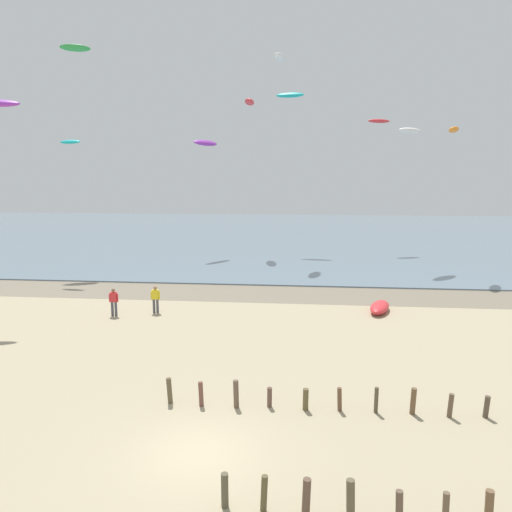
{
  "coord_description": "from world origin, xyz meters",
  "views": [
    {
      "loc": [
        3.15,
        -13.33,
        8.42
      ],
      "look_at": [
        0.8,
        10.38,
        4.47
      ],
      "focal_mm": 33.6,
      "sensor_mm": 36.0,
      "label": 1
    }
  ],
  "objects_px": {
    "kite_aloft_4": "(70,142)",
    "kite_aloft_1": "(290,95)",
    "grounded_kite": "(380,307)",
    "person_nearest_camera": "(114,301)",
    "kite_aloft_8": "(205,143)",
    "kite_aloft_6": "(454,130)",
    "person_by_waterline": "(155,299)",
    "kite_aloft_9": "(410,131)",
    "kite_aloft_5": "(249,102)",
    "kite_aloft_2": "(280,57)",
    "kite_aloft_3": "(379,121)",
    "kite_aloft_0": "(75,48)"
  },
  "relations": [
    {
      "from": "kite_aloft_4",
      "to": "kite_aloft_1",
      "type": "bearing_deg",
      "value": -128.34
    },
    {
      "from": "kite_aloft_8",
      "to": "kite_aloft_4",
      "type": "bearing_deg",
      "value": 178.62
    },
    {
      "from": "grounded_kite",
      "to": "kite_aloft_6",
      "type": "height_order",
      "value": "kite_aloft_6"
    },
    {
      "from": "kite_aloft_4",
      "to": "kite_aloft_9",
      "type": "distance_m",
      "value": 29.64
    },
    {
      "from": "kite_aloft_8",
      "to": "kite_aloft_9",
      "type": "bearing_deg",
      "value": -70.65
    },
    {
      "from": "grounded_kite",
      "to": "person_nearest_camera",
      "type": "bearing_deg",
      "value": 115.7
    },
    {
      "from": "kite_aloft_6",
      "to": "kite_aloft_9",
      "type": "bearing_deg",
      "value": -115.18
    },
    {
      "from": "kite_aloft_3",
      "to": "kite_aloft_5",
      "type": "xyz_separation_m",
      "value": [
        -14.24,
        -3.9,
        1.69
      ]
    },
    {
      "from": "person_nearest_camera",
      "to": "grounded_kite",
      "type": "relative_size",
      "value": 0.57
    },
    {
      "from": "grounded_kite",
      "to": "kite_aloft_6",
      "type": "xyz_separation_m",
      "value": [
        7.48,
        12.57,
        11.98
      ]
    },
    {
      "from": "kite_aloft_2",
      "to": "kite_aloft_8",
      "type": "distance_m",
      "value": 11.37
    },
    {
      "from": "kite_aloft_4",
      "to": "person_by_waterline",
      "type": "bearing_deg",
      "value": 141.07
    },
    {
      "from": "kite_aloft_4",
      "to": "grounded_kite",
      "type": "bearing_deg",
      "value": 166.92
    },
    {
      "from": "person_by_waterline",
      "to": "person_nearest_camera",
      "type": "bearing_deg",
      "value": -159.52
    },
    {
      "from": "kite_aloft_5",
      "to": "kite_aloft_3",
      "type": "bearing_deg",
      "value": -82.6
    },
    {
      "from": "kite_aloft_5",
      "to": "kite_aloft_6",
      "type": "height_order",
      "value": "kite_aloft_5"
    },
    {
      "from": "kite_aloft_0",
      "to": "kite_aloft_4",
      "type": "distance_m",
      "value": 10.84
    },
    {
      "from": "person_nearest_camera",
      "to": "kite_aloft_1",
      "type": "height_order",
      "value": "kite_aloft_1"
    },
    {
      "from": "person_nearest_camera",
      "to": "kite_aloft_6",
      "type": "relative_size",
      "value": 0.72
    },
    {
      "from": "grounded_kite",
      "to": "kite_aloft_4",
      "type": "height_order",
      "value": "kite_aloft_4"
    },
    {
      "from": "kite_aloft_3",
      "to": "kite_aloft_1",
      "type": "bearing_deg",
      "value": 164.63
    },
    {
      "from": "kite_aloft_1",
      "to": "kite_aloft_8",
      "type": "relative_size",
      "value": 0.95
    },
    {
      "from": "kite_aloft_8",
      "to": "person_nearest_camera",
      "type": "bearing_deg",
      "value": -148.55
    },
    {
      "from": "grounded_kite",
      "to": "kite_aloft_6",
      "type": "bearing_deg",
      "value": -13.74
    },
    {
      "from": "person_by_waterline",
      "to": "kite_aloft_4",
      "type": "bearing_deg",
      "value": 134.07
    },
    {
      "from": "person_by_waterline",
      "to": "kite_aloft_1",
      "type": "distance_m",
      "value": 33.11
    },
    {
      "from": "kite_aloft_4",
      "to": "kite_aloft_6",
      "type": "height_order",
      "value": "kite_aloft_6"
    },
    {
      "from": "kite_aloft_3",
      "to": "kite_aloft_8",
      "type": "distance_m",
      "value": 19.76
    },
    {
      "from": "grounded_kite",
      "to": "kite_aloft_6",
      "type": "distance_m",
      "value": 18.91
    },
    {
      "from": "person_nearest_camera",
      "to": "person_by_waterline",
      "type": "xyz_separation_m",
      "value": [
        2.34,
        0.87,
        0.0
      ]
    },
    {
      "from": "kite_aloft_5",
      "to": "kite_aloft_9",
      "type": "xyz_separation_m",
      "value": [
        15.48,
        -7.01,
        -3.76
      ]
    },
    {
      "from": "kite_aloft_6",
      "to": "kite_aloft_8",
      "type": "distance_m",
      "value": 24.36
    },
    {
      "from": "person_by_waterline",
      "to": "kite_aloft_8",
      "type": "relative_size",
      "value": 0.52
    },
    {
      "from": "person_by_waterline",
      "to": "kite_aloft_8",
      "type": "height_order",
      "value": "kite_aloft_8"
    },
    {
      "from": "kite_aloft_0",
      "to": "kite_aloft_9",
      "type": "relative_size",
      "value": 0.83
    },
    {
      "from": "person_nearest_camera",
      "to": "kite_aloft_9",
      "type": "height_order",
      "value": "kite_aloft_9"
    },
    {
      "from": "grounded_kite",
      "to": "kite_aloft_3",
      "type": "relative_size",
      "value": 1.13
    },
    {
      "from": "kite_aloft_2",
      "to": "kite_aloft_4",
      "type": "relative_size",
      "value": 1.61
    },
    {
      "from": "kite_aloft_0",
      "to": "kite_aloft_9",
      "type": "distance_m",
      "value": 31.61
    },
    {
      "from": "kite_aloft_1",
      "to": "kite_aloft_8",
      "type": "height_order",
      "value": "kite_aloft_1"
    },
    {
      "from": "kite_aloft_4",
      "to": "kite_aloft_5",
      "type": "relative_size",
      "value": 0.57
    },
    {
      "from": "person_by_waterline",
      "to": "kite_aloft_0",
      "type": "bearing_deg",
      "value": 126.29
    },
    {
      "from": "kite_aloft_4",
      "to": "kite_aloft_5",
      "type": "height_order",
      "value": "kite_aloft_5"
    },
    {
      "from": "kite_aloft_0",
      "to": "kite_aloft_5",
      "type": "bearing_deg",
      "value": 6.68
    },
    {
      "from": "grounded_kite",
      "to": "kite_aloft_3",
      "type": "height_order",
      "value": "kite_aloft_3"
    },
    {
      "from": "kite_aloft_2",
      "to": "kite_aloft_5",
      "type": "xyz_separation_m",
      "value": [
        -3.4,
        3.4,
        -3.67
      ]
    },
    {
      "from": "kite_aloft_6",
      "to": "kite_aloft_8",
      "type": "bearing_deg",
      "value": -85.3
    },
    {
      "from": "grounded_kite",
      "to": "kite_aloft_9",
      "type": "relative_size",
      "value": 0.93
    },
    {
      "from": "grounded_kite",
      "to": "kite_aloft_5",
      "type": "height_order",
      "value": "kite_aloft_5"
    },
    {
      "from": "kite_aloft_1",
      "to": "kite_aloft_3",
      "type": "xyz_separation_m",
      "value": [
        10.0,
        0.83,
        -2.84
      ]
    }
  ]
}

